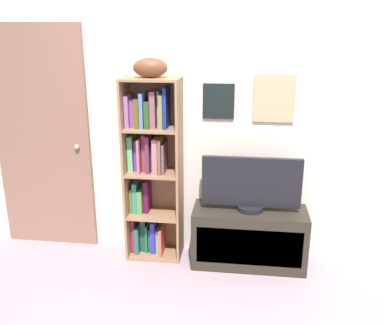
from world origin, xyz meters
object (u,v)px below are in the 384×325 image
(tv_stand, at_px, (249,237))
(television, at_px, (251,185))
(bookshelf, at_px, (150,168))
(door, at_px, (43,140))
(football, at_px, (150,68))

(tv_stand, height_order, television, television)
(bookshelf, distance_m, tv_stand, 1.03)
(tv_stand, bearing_deg, bookshelf, 174.74)
(television, distance_m, door, 1.88)
(tv_stand, relative_size, door, 0.48)
(bookshelf, height_order, television, bookshelf)
(football, bearing_deg, tv_stand, -3.12)
(football, xyz_separation_m, door, (-1.03, 0.12, -0.65))
(football, bearing_deg, door, 173.11)
(football, height_order, television, football)
(television, bearing_deg, door, 174.82)
(bookshelf, bearing_deg, tv_stand, -5.26)
(football, xyz_separation_m, tv_stand, (0.83, -0.05, -1.40))
(bookshelf, distance_m, door, 1.02)
(football, distance_m, door, 1.22)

